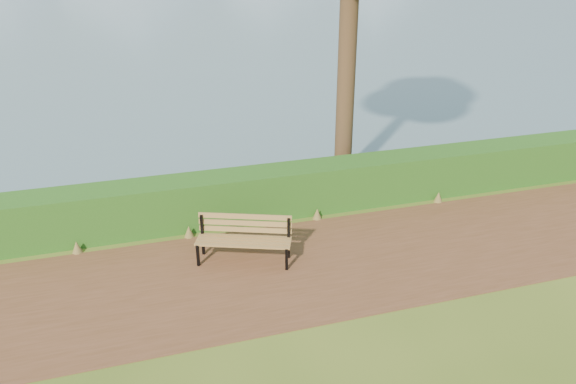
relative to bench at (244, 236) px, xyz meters
name	(u,v)px	position (x,y,z in m)	size (l,w,h in m)	color
ground	(270,282)	(0.24, -0.87, -0.49)	(140.00, 140.00, 0.00)	#3F5819
path	(266,273)	(0.24, -0.57, -0.49)	(40.00, 3.40, 0.01)	#55341D
hedge	(237,196)	(0.24, 1.73, 0.01)	(32.00, 0.85, 1.00)	#1B4C15
bench	(244,236)	(0.00, 0.00, 0.00)	(1.77, 1.10, 0.86)	black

